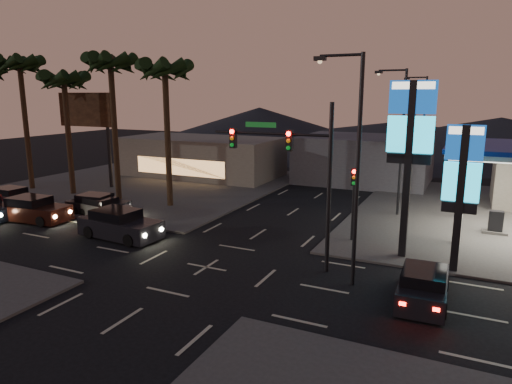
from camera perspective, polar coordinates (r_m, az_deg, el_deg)
The scene contains 25 objects.
ground at distance 22.87m, azimuth -6.21°, elevation -9.33°, with size 140.00×140.00×0.00m, color black.
corner_lot_nw at distance 44.42m, azimuth -13.08°, elevation 1.04°, with size 24.00×24.00×0.12m, color #47443F.
pylon_sign_tall at distance 23.82m, azimuth 18.73°, elevation 6.81°, with size 2.20×0.35×9.00m.
pylon_sign_short at distance 22.88m, azimuth 24.34°, elevation 1.79°, with size 1.60×0.35×7.00m.
traffic_signal_mast at distance 21.65m, azimuth 4.79°, elevation 3.83°, with size 6.10×0.39×8.00m.
pedestal_signal at distance 26.27m, azimuth 12.12°, elevation -0.05°, with size 0.32×0.39×4.30m.
streetlight_near at distance 19.77m, azimuth 12.08°, elevation 4.25°, with size 2.14×0.25×10.00m.
streetlight_mid at distance 32.49m, azimuth 17.48°, elevation 6.93°, with size 2.14×0.25×10.00m.
streetlight_far at distance 46.37m, azimuth 19.98°, elevation 8.14°, with size 2.14×0.25×10.00m.
palm_a at distance 34.24m, azimuth -11.28°, elevation 13.70°, with size 4.41×4.41×10.86m.
palm_b at distance 37.44m, azimuth -17.68°, elevation 14.05°, with size 4.41×4.41×11.46m.
palm_c at distance 40.95m, azimuth -22.83°, elevation 11.94°, with size 4.41×4.41×10.26m.
palm_d at distance 44.81m, azimuth -27.38°, elevation 13.11°, with size 4.41×4.41×11.66m.
billboard at distance 44.49m, azimuth -20.51°, elevation 8.76°, with size 6.00×0.30×8.50m.
building_far_west at distance 47.80m, azimuth -6.84°, elevation 4.39°, with size 16.00×8.00×4.00m, color #726B5B.
building_far_mid at distance 45.46m, azimuth 13.38°, elevation 4.01°, with size 12.00×9.00×4.40m, color #4C4C51.
hill_left at distance 86.25m, azimuth 0.43°, elevation 8.53°, with size 40.00×40.00×6.00m, color black.
hill_right at distance 78.39m, azimuth 28.19°, elevation 6.39°, with size 50.00×50.00×5.00m, color black.
hill_center at distance 79.14m, azimuth 17.21°, elevation 6.95°, with size 60.00×60.00×4.00m, color black.
car_lane_a_front at distance 28.20m, azimuth -16.67°, elevation -3.94°, with size 5.29×2.49×1.68m.
car_lane_a_mid at distance 34.04m, azimuth -26.11°, elevation -2.01°, with size 5.15×2.46×1.64m.
car_lane_b_front at distance 33.38m, azimuth -18.54°, elevation -1.89°, with size 4.25×2.15×1.34m.
car_lane_b_mid at distance 34.14m, azimuth -19.17°, elevation -1.56°, with size 4.55×2.25×1.44m.
car_lane_b_rear at distance 39.19m, azimuth -28.21°, elevation -0.63°, with size 4.47×1.93×1.45m.
suv_station at distance 20.21m, azimuth 20.19°, elevation -10.93°, with size 1.99×4.40×1.45m.
Camera 1 is at (11.27, -18.08, 8.31)m, focal length 32.00 mm.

